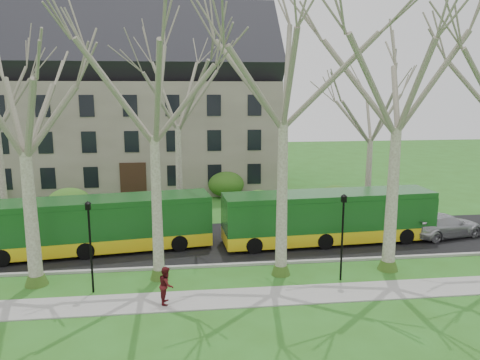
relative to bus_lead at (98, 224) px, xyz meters
name	(u,v)px	position (x,y,z in m)	size (l,w,h in m)	color
ground	(219,278)	(6.69, -4.66, -1.69)	(120.00, 120.00, 0.00)	#2C601B
sidewalk	(223,299)	(6.69, -7.16, -1.66)	(70.00, 2.00, 0.06)	gray
road	(212,242)	(6.69, 0.84, -1.66)	(80.00, 8.00, 0.06)	black
curb	(217,265)	(6.69, -3.16, -1.62)	(80.00, 0.25, 0.14)	#A5A39E
building	(137,103)	(0.69, 19.34, 6.38)	(26.50, 12.20, 16.00)	slate
tree_row_verge	(217,139)	(6.69, -4.36, 5.31)	(49.00, 7.00, 14.00)	gray
tree_row_far	(188,137)	(5.36, 6.34, 4.31)	(33.00, 7.00, 12.00)	gray
lamp_row	(220,235)	(6.69, -5.66, 0.89)	(36.22, 0.22, 4.30)	black
hedges	(146,198)	(2.02, 9.34, -0.69)	(30.60, 8.60, 2.00)	#255819
bus_lead	(98,224)	(0.00, 0.00, 0.00)	(13.00, 2.71, 3.25)	#16501B
bus_follow	(329,217)	(13.80, -0.01, -0.01)	(12.96, 2.70, 3.24)	#16501B
sedan	(444,225)	(21.52, 0.15, -0.88)	(2.09, 5.14, 1.49)	#AFAFB4
pedestrian_b	(166,285)	(4.16, -7.30, -0.79)	(0.81, 0.63, 1.67)	#541317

